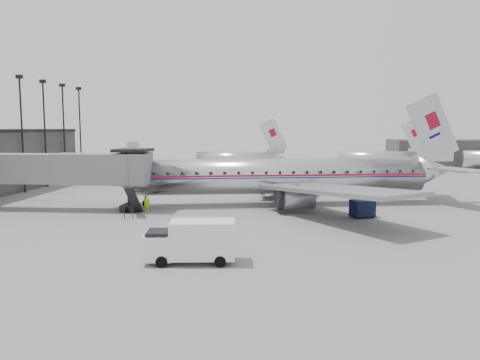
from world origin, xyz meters
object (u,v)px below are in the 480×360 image
Objects in this scene: airliner at (288,176)px; ramp_worker at (147,204)px; service_van at (191,241)px; baggage_cart_navy at (362,208)px.

airliner is 15.62m from ramp_worker.
ramp_worker is at bearing -167.06° from airliner.
airliner is at bearing -7.14° from ramp_worker.
service_van is 2.28× the size of baggage_cart_navy.
airliner reaches higher than baggage_cart_navy.
airliner is 10.22m from baggage_cart_navy.
airliner is at bearing 68.44° from service_van.
airliner reaches higher than service_van.
baggage_cart_navy is (13.41, 16.16, -0.52)m from service_van.
airliner is 6.70× the size of service_van.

